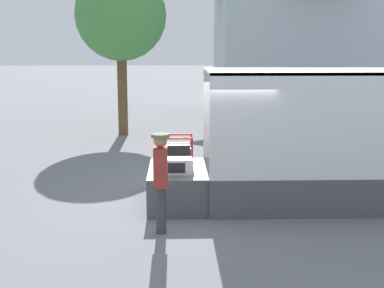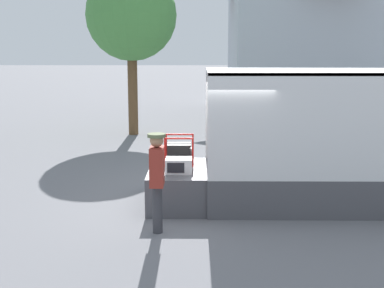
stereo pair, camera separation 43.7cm
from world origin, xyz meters
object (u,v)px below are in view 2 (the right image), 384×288
Objects in this scene: worker_person at (157,172)px; street_tree at (131,16)px; microwave at (179,166)px; portable_generator at (180,154)px.

worker_person is 11.34m from street_tree.
microwave is 1.43m from worker_person.
street_tree is (-1.69, 10.73, 3.24)m from worker_person.
portable_generator is 2.16m from worker_person.
worker_person is 0.30× the size of street_tree.
portable_generator is at bearing 81.03° from worker_person.
worker_person is at bearing -103.67° from microwave.
worker_person reaches higher than microwave.
worker_person is at bearing -98.97° from portable_generator.
portable_generator is at bearing -76.71° from street_tree.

